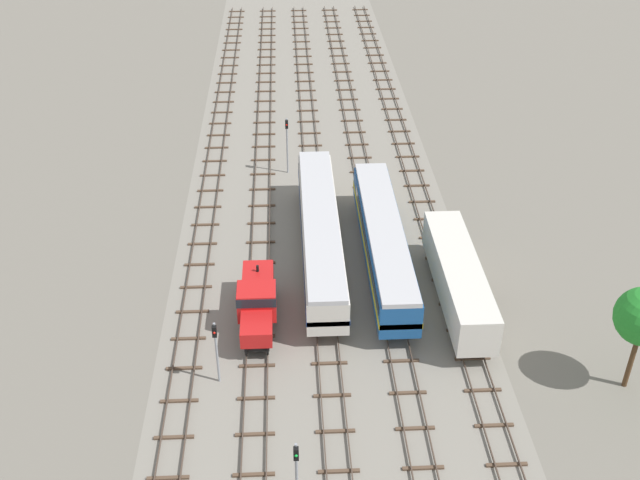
{
  "coord_description": "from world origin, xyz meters",
  "views": [
    {
      "loc": [
        -2.48,
        -0.18,
        34.52
      ],
      "look_at": [
        0.0,
        50.41,
        1.5
      ],
      "focal_mm": 42.45,
      "sensor_mm": 36.0,
      "label": 1
    }
  ],
  "objects_px": {
    "freight_boxcar_centre_right_mid": "(458,278)",
    "passenger_coach_centre_left_far": "(320,231)",
    "diesel_railcar_centre_midfar": "(383,240)",
    "signal_post_nearest": "(216,345)",
    "signal_post_near": "(287,139)",
    "signal_post_mid": "(296,468)",
    "shunter_loco_left_near": "(257,301)"
  },
  "relations": [
    {
      "from": "passenger_coach_centre_left_far",
      "to": "diesel_railcar_centre_midfar",
      "type": "bearing_deg",
      "value": -17.81
    },
    {
      "from": "freight_boxcar_centre_right_mid",
      "to": "signal_post_near",
      "type": "bearing_deg",
      "value": 119.47
    },
    {
      "from": "signal_post_nearest",
      "to": "diesel_railcar_centre_midfar",
      "type": "bearing_deg",
      "value": 45.51
    },
    {
      "from": "diesel_railcar_centre_midfar",
      "to": "signal_post_mid",
      "type": "distance_m",
      "value": 23.39
    },
    {
      "from": "diesel_railcar_centre_midfar",
      "to": "signal_post_mid",
      "type": "height_order",
      "value": "signal_post_mid"
    },
    {
      "from": "freight_boxcar_centre_right_mid",
      "to": "passenger_coach_centre_left_far",
      "type": "relative_size",
      "value": 0.64
    },
    {
      "from": "freight_boxcar_centre_right_mid",
      "to": "passenger_coach_centre_left_far",
      "type": "height_order",
      "value": "passenger_coach_centre_left_far"
    },
    {
      "from": "signal_post_near",
      "to": "signal_post_mid",
      "type": "bearing_deg",
      "value": -90.0
    },
    {
      "from": "diesel_railcar_centre_midfar",
      "to": "signal_post_near",
      "type": "relative_size",
      "value": 3.63
    },
    {
      "from": "signal_post_nearest",
      "to": "freight_boxcar_centre_right_mid",
      "type": "bearing_deg",
      "value": 23.24
    },
    {
      "from": "passenger_coach_centre_left_far",
      "to": "shunter_loco_left_near",
      "type": "bearing_deg",
      "value": -121.17
    },
    {
      "from": "passenger_coach_centre_left_far",
      "to": "signal_post_near",
      "type": "xyz_separation_m",
      "value": [
        -2.41,
        14.79,
        0.96
      ]
    },
    {
      "from": "freight_boxcar_centre_right_mid",
      "to": "signal_post_mid",
      "type": "distance_m",
      "value": 21.03
    },
    {
      "from": "diesel_railcar_centre_midfar",
      "to": "signal_post_near",
      "type": "bearing_deg",
      "value": 113.9
    },
    {
      "from": "shunter_loco_left_near",
      "to": "signal_post_mid",
      "type": "relative_size",
      "value": 1.73
    },
    {
      "from": "freight_boxcar_centre_right_mid",
      "to": "diesel_railcar_centre_midfar",
      "type": "relative_size",
      "value": 0.68
    },
    {
      "from": "shunter_loco_left_near",
      "to": "freight_boxcar_centre_right_mid",
      "type": "distance_m",
      "value": 14.56
    },
    {
      "from": "diesel_railcar_centre_midfar",
      "to": "freight_boxcar_centre_right_mid",
      "type": "bearing_deg",
      "value": -46.13
    },
    {
      "from": "freight_boxcar_centre_right_mid",
      "to": "signal_post_nearest",
      "type": "xyz_separation_m",
      "value": [
        -16.9,
        -7.26,
        0.64
      ]
    },
    {
      "from": "shunter_loco_left_near",
      "to": "freight_boxcar_centre_right_mid",
      "type": "xyz_separation_m",
      "value": [
        14.48,
        1.4,
        0.44
      ]
    },
    {
      "from": "shunter_loco_left_near",
      "to": "signal_post_nearest",
      "type": "height_order",
      "value": "signal_post_nearest"
    },
    {
      "from": "signal_post_near",
      "to": "signal_post_mid",
      "type": "distance_m",
      "value": 38.57
    },
    {
      "from": "signal_post_nearest",
      "to": "signal_post_near",
      "type": "height_order",
      "value": "signal_post_near"
    },
    {
      "from": "passenger_coach_centre_left_far",
      "to": "signal_post_mid",
      "type": "distance_m",
      "value": 23.91
    },
    {
      "from": "diesel_railcar_centre_midfar",
      "to": "signal_post_mid",
      "type": "xyz_separation_m",
      "value": [
        -7.24,
        -22.23,
        0.54
      ]
    },
    {
      "from": "passenger_coach_centre_left_far",
      "to": "signal_post_mid",
      "type": "xyz_separation_m",
      "value": [
        -2.41,
        -23.78,
        0.52
      ]
    },
    {
      "from": "diesel_railcar_centre_midfar",
      "to": "signal_post_nearest",
      "type": "relative_size",
      "value": 4.25
    },
    {
      "from": "diesel_railcar_centre_midfar",
      "to": "signal_post_nearest",
      "type": "height_order",
      "value": "signal_post_nearest"
    },
    {
      "from": "passenger_coach_centre_left_far",
      "to": "signal_post_nearest",
      "type": "relative_size",
      "value": 4.56
    },
    {
      "from": "diesel_railcar_centre_midfar",
      "to": "passenger_coach_centre_left_far",
      "type": "xyz_separation_m",
      "value": [
        -4.83,
        1.55,
        0.02
      ]
    },
    {
      "from": "shunter_loco_left_near",
      "to": "diesel_railcar_centre_midfar",
      "type": "xyz_separation_m",
      "value": [
        9.65,
        6.43,
        0.59
      ]
    },
    {
      "from": "freight_boxcar_centre_right_mid",
      "to": "passenger_coach_centre_left_far",
      "type": "xyz_separation_m",
      "value": [
        -9.66,
        6.58,
        0.16
      ]
    }
  ]
}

